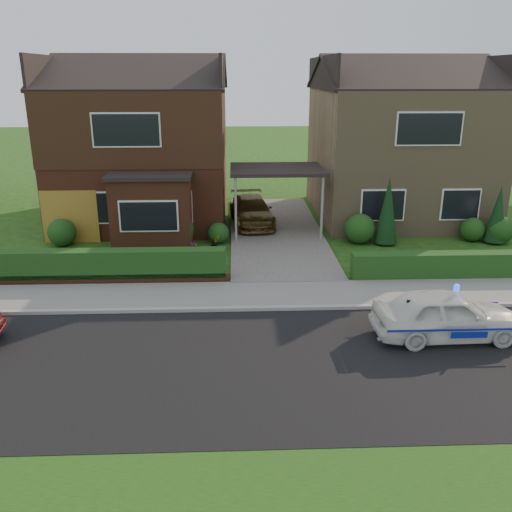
{
  "coord_description": "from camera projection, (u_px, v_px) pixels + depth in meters",
  "views": [
    {
      "loc": [
        -1.72,
        -11.07,
        6.43
      ],
      "look_at": [
        -1.15,
        3.5,
        1.5
      ],
      "focal_mm": 38.0,
      "sensor_mm": 36.0,
      "label": 1
    }
  ],
  "objects": [
    {
      "name": "house_left",
      "position": [
        144.0,
        135.0,
        24.33
      ],
      "size": [
        7.5,
        9.53,
        7.25
      ],
      "color": "brown",
      "rests_on": "ground"
    },
    {
      "name": "driveway",
      "position": [
        276.0,
        231.0,
        23.0
      ],
      "size": [
        3.8,
        12.0,
        0.12
      ],
      "primitive_type": "cube",
      "color": "#666059",
      "rests_on": "ground"
    },
    {
      "name": "police_car",
      "position": [
        446.0,
        315.0,
        13.67
      ],
      "size": [
        3.4,
        3.75,
        1.43
      ],
      "rotation": [
        0.0,
        0.0,
        1.6
      ],
      "color": "silver",
      "rests_on": "ground"
    },
    {
      "name": "sidewalk",
      "position": [
        293.0,
        294.0,
        16.47
      ],
      "size": [
        60.0,
        2.0,
        0.1
      ],
      "primitive_type": "cube",
      "color": "slate",
      "rests_on": "ground"
    },
    {
      "name": "potted_plant_c",
      "position": [
        195.0,
        253.0,
        19.3
      ],
      "size": [
        0.49,
        0.49,
        0.7
      ],
      "primitive_type": "imported",
      "rotation": [
        0.0,
        0.0,
        1.27
      ],
      "color": "gray",
      "rests_on": "ground"
    },
    {
      "name": "hedge_left",
      "position": [
        110.0,
        282.0,
        17.55
      ],
      "size": [
        7.5,
        0.55,
        0.9
      ],
      "primitive_type": "cube",
      "color": "#123816",
      "rests_on": "ground"
    },
    {
      "name": "shrub_left_near",
      "position": [
        218.0,
        233.0,
        21.47
      ],
      "size": [
        0.84,
        0.84,
        0.84
      ],
      "primitive_type": "sphere",
      "color": "#123816",
      "rests_on": "ground"
    },
    {
      "name": "garage_door",
      "position": [
        70.0,
        217.0,
        21.39
      ],
      "size": [
        2.2,
        0.1,
        2.1
      ],
      "primitive_type": "cube",
      "color": "olive",
      "rests_on": "ground"
    },
    {
      "name": "shrub_right_mid",
      "position": [
        472.0,
        230.0,
        21.73
      ],
      "size": [
        0.96,
        0.96,
        0.96
      ],
      "primitive_type": "sphere",
      "color": "#123816",
      "rests_on": "ground"
    },
    {
      "name": "shrub_right_far",
      "position": [
        501.0,
        230.0,
        21.47
      ],
      "size": [
        1.08,
        1.08,
        1.08
      ],
      "primitive_type": "sphere",
      "color": "#123816",
      "rests_on": "ground"
    },
    {
      "name": "shrub_left_far",
      "position": [
        62.0,
        233.0,
        21.11
      ],
      "size": [
        1.08,
        1.08,
        1.08
      ],
      "primitive_type": "sphere",
      "color": "#123816",
      "rests_on": "ground"
    },
    {
      "name": "conifer_a",
      "position": [
        387.0,
        212.0,
        21.05
      ],
      "size": [
        0.9,
        0.9,
        2.6
      ],
      "primitive_type": "cone",
      "color": "black",
      "rests_on": "ground"
    },
    {
      "name": "ground",
      "position": [
        311.0,
        364.0,
        12.6
      ],
      "size": [
        120.0,
        120.0,
        0.0
      ],
      "primitive_type": "plane",
      "color": "#174512",
      "rests_on": "ground"
    },
    {
      "name": "dwarf_wall",
      "position": [
        109.0,
        279.0,
        17.35
      ],
      "size": [
        7.7,
        0.25,
        0.36
      ],
      "primitive_type": "cube",
      "color": "brown",
      "rests_on": "ground"
    },
    {
      "name": "driveway_car",
      "position": [
        252.0,
        211.0,
        23.75
      ],
      "size": [
        2.08,
        4.22,
        1.18
      ],
      "primitive_type": "imported",
      "rotation": [
        0.0,
        0.0,
        0.11
      ],
      "color": "brown",
      "rests_on": "driveway"
    },
    {
      "name": "shrub_left_mid",
      "position": [
        177.0,
        230.0,
        21.05
      ],
      "size": [
        1.32,
        1.32,
        1.32
      ],
      "primitive_type": "sphere",
      "color": "#123816",
      "rests_on": "ground"
    },
    {
      "name": "carport_link",
      "position": [
        277.0,
        171.0,
        22.12
      ],
      "size": [
        3.8,
        3.0,
        2.77
      ],
      "color": "black",
      "rests_on": "ground"
    },
    {
      "name": "road",
      "position": [
        311.0,
        364.0,
        12.6
      ],
      "size": [
        60.0,
        6.0,
        0.02
      ],
      "primitive_type": "cube",
      "color": "black",
      "rests_on": "ground"
    },
    {
      "name": "potted_plant_b",
      "position": [
        215.0,
        244.0,
        20.3
      ],
      "size": [
        0.48,
        0.45,
        0.69
      ],
      "primitive_type": "imported",
      "rotation": [
        0.0,
        0.0,
        0.49
      ],
      "color": "gray",
      "rests_on": "ground"
    },
    {
      "name": "shrub_right_near",
      "position": [
        360.0,
        229.0,
        21.43
      ],
      "size": [
        1.2,
        1.2,
        1.2
      ],
      "primitive_type": "sphere",
      "color": "#123816",
      "rests_on": "ground"
    },
    {
      "name": "conifer_b",
      "position": [
        498.0,
        216.0,
        21.28
      ],
      "size": [
        0.9,
        0.9,
        2.2
      ],
      "primitive_type": "cone",
      "color": "black",
      "rests_on": "ground"
    },
    {
      "name": "kerb",
      "position": [
        297.0,
        308.0,
        15.47
      ],
      "size": [
        60.0,
        0.16,
        0.12
      ],
      "primitive_type": "cube",
      "color": "#9E9993",
      "rests_on": "ground"
    },
    {
      "name": "hedge_right",
      "position": [
        464.0,
        278.0,
        17.88
      ],
      "size": [
        7.5,
        0.55,
        0.8
      ],
      "primitive_type": "cube",
      "color": "#123816",
      "rests_on": "ground"
    },
    {
      "name": "potted_plant_a",
      "position": [
        22.0,
        262.0,
        18.44
      ],
      "size": [
        0.37,
        0.26,
        0.69
      ],
      "primitive_type": "imported",
      "rotation": [
        0.0,
        0.0,
        -0.03
      ],
      "color": "gray",
      "rests_on": "ground"
    },
    {
      "name": "house_right",
      "position": [
        398.0,
        137.0,
        24.89
      ],
      "size": [
        7.5,
        8.06,
        7.25
      ],
      "color": "#957E5B",
      "rests_on": "ground"
    }
  ]
}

